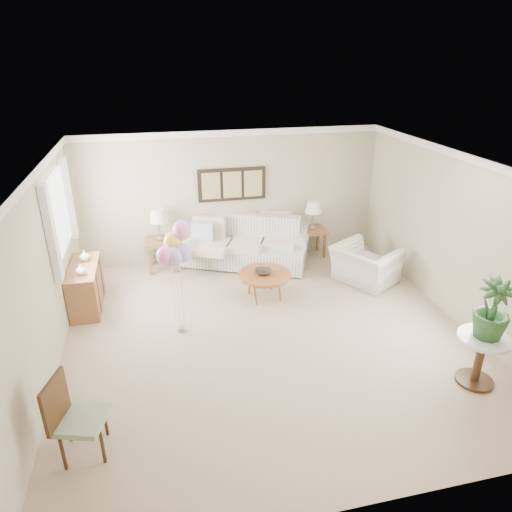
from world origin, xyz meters
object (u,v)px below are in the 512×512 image
Objects in this scene: armchair at (365,265)px; accent_chair at (73,415)px; sofa at (246,246)px; coffee_table at (265,275)px; balloon_cluster at (175,248)px.

armchair is 5.58m from accent_chair.
sofa reaches higher than coffee_table.
balloon_cluster is at bearing 74.38° from armchair.
armchair is at bearing -33.25° from sofa.
coffee_table is at bearing 64.41° from armchair.
coffee_table is 3.96m from accent_chair.
balloon_cluster is (-1.47, -2.20, 1.01)m from sofa.
sofa is at bearing 91.13° from coffee_table.
armchair reaches higher than coffee_table.
accent_chair reaches higher than coffee_table.
coffee_table is 1.96m from armchair.
sofa is 2.83m from balloon_cluster.
accent_chair is 2.60m from balloon_cluster.
sofa is 2.36m from armchair.
coffee_table is (0.03, -1.46, 0.04)m from sofa.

